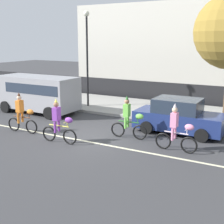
{
  "coord_description": "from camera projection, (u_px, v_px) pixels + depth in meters",
  "views": [
    {
      "loc": [
        7.72,
        -11.18,
        4.31
      ],
      "look_at": [
        0.79,
        1.2,
        1.0
      ],
      "focal_mm": 50.0,
      "sensor_mm": 36.0,
      "label": 1
    }
  ],
  "objects": [
    {
      "name": "parked_car_navy",
      "position": [
        179.0,
        117.0,
        14.58
      ],
      "size": [
        4.1,
        1.92,
        1.64
      ],
      "color": "navy",
      "rests_on": "ground"
    },
    {
      "name": "parade_cyclist_purple",
      "position": [
        59.0,
        124.0,
        13.14
      ],
      "size": [
        1.72,
        0.5,
        1.92
      ],
      "color": "black",
      "rests_on": "ground"
    },
    {
      "name": "parade_cyclist_orange",
      "position": [
        22.0,
        115.0,
        14.63
      ],
      "size": [
        1.72,
        0.5,
        1.92
      ],
      "color": "black",
      "rests_on": "ground"
    },
    {
      "name": "parade_cyclist_pink",
      "position": [
        177.0,
        131.0,
        12.15
      ],
      "size": [
        1.72,
        0.5,
        1.92
      ],
      "color": "black",
      "rests_on": "ground"
    },
    {
      "name": "street_lamp_post",
      "position": [
        87.0,
        45.0,
        19.23
      ],
      "size": [
        0.36,
        0.36,
        5.86
      ],
      "color": "black",
      "rests_on": "sidewalk_curb"
    },
    {
      "name": "sidewalk_curb",
      "position": [
        142.0,
        108.0,
        19.66
      ],
      "size": [
        60.0,
        5.0,
        0.15
      ],
      "primitive_type": "cube",
      "color": "#9E9B93",
      "rests_on": "ground"
    },
    {
      "name": "road_centre_line",
      "position": [
        77.0,
        140.0,
        13.73
      ],
      "size": [
        36.0,
        0.14,
        0.01
      ],
      "primitive_type": "cube",
      "color": "beige",
      "rests_on": "ground"
    },
    {
      "name": "fence_line",
      "position": [
        159.0,
        92.0,
        21.98
      ],
      "size": [
        40.0,
        0.08,
        1.4
      ],
      "primitive_type": "cube",
      "color": "black",
      "rests_on": "ground"
    },
    {
      "name": "parade_cyclist_lime",
      "position": [
        129.0,
        120.0,
        13.76
      ],
      "size": [
        1.72,
        0.5,
        1.92
      ],
      "color": "black",
      "rests_on": "ground"
    },
    {
      "name": "ground_plane",
      "position": [
        84.0,
        137.0,
        14.15
      ],
      "size": [
        80.0,
        80.0,
        0.0
      ],
      "primitive_type": "plane",
      "color": "#38383A"
    },
    {
      "name": "parked_van_grey",
      "position": [
        38.0,
        92.0,
        18.57
      ],
      "size": [
        5.0,
        2.22,
        2.18
      ],
      "color": "#99999E",
      "rests_on": "ground"
    }
  ]
}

